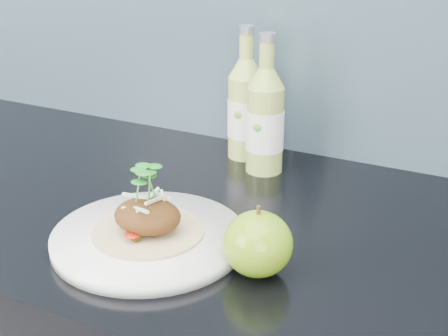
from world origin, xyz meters
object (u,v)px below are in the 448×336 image
Objects in this scene: cider_bottle_right at (265,121)px; dinner_plate at (149,238)px; green_apple at (258,244)px; cider_bottle_left at (246,109)px.

dinner_plate is at bearing -101.05° from cider_bottle_right.
green_apple is at bearing -71.93° from cider_bottle_right.
dinner_plate is at bearing 179.87° from green_apple.
cider_bottle_right reaches higher than green_apple.
dinner_plate is 3.64× the size of green_apple.
cider_bottle_left is at bearing 137.15° from cider_bottle_right.
cider_bottle_left reaches higher than dinner_plate.
green_apple is at bearing -53.01° from cider_bottle_left.
green_apple is at bearing -0.13° from dinner_plate.
cider_bottle_left is 1.00× the size of cider_bottle_right.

